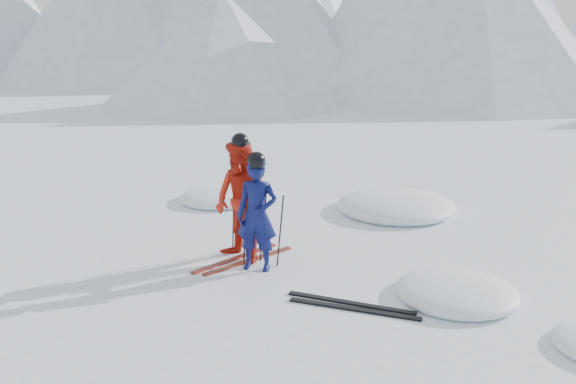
% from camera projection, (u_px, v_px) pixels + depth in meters
% --- Properties ---
extents(ground, '(160.00, 160.00, 0.00)m').
position_uv_depth(ground, '(387.00, 294.00, 8.14)').
color(ground, white).
rests_on(ground, ground).
extents(skier_blue, '(0.68, 0.52, 1.66)m').
position_uv_depth(skier_blue, '(257.00, 215.00, 8.83)').
color(skier_blue, '#0C124B').
rests_on(skier_blue, ground).
extents(skier_red, '(1.08, 0.96, 1.87)m').
position_uv_depth(skier_red, '(241.00, 202.00, 9.15)').
color(skier_red, red).
rests_on(skier_red, ground).
extents(pole_blue_left, '(0.11, 0.08, 1.10)m').
position_uv_depth(pole_blue_left, '(245.00, 228.00, 9.16)').
color(pole_blue_left, black).
rests_on(pole_blue_left, ground).
extents(pole_blue_right, '(0.11, 0.07, 1.10)m').
position_uv_depth(pole_blue_right, '(280.00, 231.00, 9.01)').
color(pole_blue_right, black).
rests_on(pole_blue_right, ground).
extents(pole_red_left, '(0.12, 0.10, 1.24)m').
position_uv_depth(pole_red_left, '(233.00, 215.00, 9.57)').
color(pole_red_left, black).
rests_on(pole_red_left, ground).
extents(pole_red_right, '(0.12, 0.09, 1.24)m').
position_uv_depth(pole_red_right, '(264.00, 222.00, 9.22)').
color(pole_red_right, black).
rests_on(pole_red_right, ground).
extents(ski_worn_left, '(0.56, 1.66, 0.03)m').
position_uv_depth(ski_worn_left, '(236.00, 258.00, 9.43)').
color(ski_worn_left, black).
rests_on(ski_worn_left, ground).
extents(ski_worn_right, '(0.67, 1.63, 0.03)m').
position_uv_depth(ski_worn_right, '(249.00, 261.00, 9.32)').
color(ski_worn_right, black).
rests_on(ski_worn_right, ground).
extents(ski_loose_a, '(1.70, 0.22, 0.03)m').
position_uv_depth(ski_loose_a, '(351.00, 303.00, 7.84)').
color(ski_loose_a, black).
rests_on(ski_loose_a, ground).
extents(ski_loose_b, '(1.70, 0.28, 0.03)m').
position_uv_depth(ski_loose_b, '(354.00, 309.00, 7.67)').
color(ski_loose_b, black).
rests_on(ski_loose_b, ground).
extents(snow_lumps, '(8.65, 5.99, 0.50)m').
position_uv_depth(snow_lumps, '(372.00, 227.00, 11.02)').
color(snow_lumps, white).
rests_on(snow_lumps, ground).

